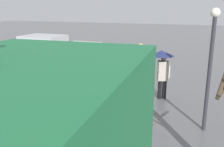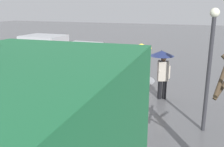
# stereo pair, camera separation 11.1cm
# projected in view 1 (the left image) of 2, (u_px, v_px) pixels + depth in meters

# --- Properties ---
(ground_plane) EXTENTS (90.00, 90.00, 0.00)m
(ground_plane) POSITION_uv_depth(u_px,v_px,m) (122.00, 88.00, 12.39)
(ground_plane) COLOR #5B5B5E
(slush_patch_near_cluster) EXTENTS (1.64, 1.64, 0.01)m
(slush_patch_near_cluster) POSITION_uv_depth(u_px,v_px,m) (32.00, 122.00, 8.77)
(slush_patch_near_cluster) COLOR silver
(slush_patch_near_cluster) RESTS_ON ground
(slush_patch_under_van) EXTENTS (2.15, 2.15, 0.01)m
(slush_patch_under_van) POSITION_uv_depth(u_px,v_px,m) (106.00, 99.00, 10.97)
(slush_patch_under_van) COLOR silver
(slush_patch_under_van) RESTS_ON ground
(slush_patch_mid_street) EXTENTS (2.58, 2.58, 0.01)m
(slush_patch_mid_street) POSITION_uv_depth(u_px,v_px,m) (130.00, 80.00, 13.76)
(slush_patch_mid_street) COLOR #999BA0
(slush_patch_mid_street) RESTS_ON ground
(cargo_van_parked_right) EXTENTS (2.36, 5.42, 2.60)m
(cargo_van_parked_right) POSITION_uv_depth(u_px,v_px,m) (64.00, 59.00, 13.33)
(cargo_van_parked_right) COLOR #B7BABF
(cargo_van_parked_right) RESTS_ON ground
(shopping_cart_vendor) EXTENTS (0.81, 0.96, 1.04)m
(shopping_cart_vendor) POSITION_uv_depth(u_px,v_px,m) (123.00, 81.00, 11.59)
(shopping_cart_vendor) COLOR #B2B2B7
(shopping_cart_vendor) RESTS_ON ground
(hand_dolly_boxes) EXTENTS (0.54, 0.73, 1.32)m
(hand_dolly_boxes) POSITION_uv_depth(u_px,v_px,m) (103.00, 80.00, 11.94)
(hand_dolly_boxes) COLOR #515156
(hand_dolly_boxes) RESTS_ON ground
(pedestrian_pink_side) EXTENTS (1.04, 1.04, 2.15)m
(pedestrian_pink_side) POSITION_uv_depth(u_px,v_px,m) (135.00, 65.00, 10.19)
(pedestrian_pink_side) COLOR black
(pedestrian_pink_side) RESTS_ON ground
(pedestrian_black_side) EXTENTS (1.04, 1.04, 2.15)m
(pedestrian_black_side) POSITION_uv_depth(u_px,v_px,m) (141.00, 54.00, 12.62)
(pedestrian_black_side) COLOR black
(pedestrian_black_side) RESTS_ON ground
(pedestrian_white_side) EXTENTS (1.04, 1.04, 2.15)m
(pedestrian_white_side) POSITION_uv_depth(u_px,v_px,m) (104.00, 61.00, 11.08)
(pedestrian_white_side) COLOR black
(pedestrian_white_side) RESTS_ON ground
(pedestrian_far_side) EXTENTS (1.04, 1.04, 2.15)m
(pedestrian_far_side) POSITION_uv_depth(u_px,v_px,m) (162.00, 63.00, 10.64)
(pedestrian_far_side) COLOR black
(pedestrian_far_side) RESTS_ON ground
(street_lamp) EXTENTS (0.28, 0.28, 3.86)m
(street_lamp) POSITION_uv_depth(u_px,v_px,m) (211.00, 58.00, 7.63)
(street_lamp) COLOR #2D2D33
(street_lamp) RESTS_ON ground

